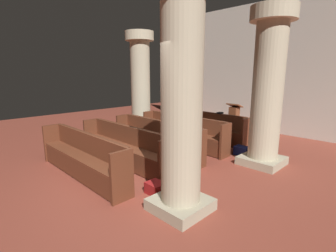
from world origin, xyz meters
name	(u,v)px	position (x,y,z in m)	size (l,w,h in m)	color
ground_plane	(140,184)	(0.00, 0.00, 0.00)	(19.20, 19.20, 0.00)	brown
back_wall	(277,68)	(0.00, 6.08, 2.25)	(10.00, 0.16, 4.50)	beige
pew_row_0	(204,125)	(-1.12, 3.50, 0.47)	(2.97, 0.46, 0.88)	brown
pew_row_1	(182,130)	(-1.12, 2.47, 0.47)	(2.97, 0.46, 0.88)	brown
pew_row_2	(156,137)	(-1.12, 1.45, 0.47)	(2.97, 0.47, 0.88)	brown
pew_row_3	(124,144)	(-1.12, 0.42, 0.47)	(2.97, 0.46, 0.88)	brown
pew_row_4	(82,154)	(-1.12, -0.61, 0.47)	(2.97, 0.46, 0.88)	brown
pillar_aisle_side	(268,87)	(1.19, 2.69, 1.80)	(0.97, 0.97, 3.47)	tan
pillar_far_side	(140,82)	(-3.37, 2.77, 1.80)	(0.97, 0.97, 3.47)	tan
pillar_aisle_rear	(182,94)	(1.19, -0.14, 1.80)	(0.88, 0.88, 3.47)	tan
lectern	(234,121)	(-0.85, 4.84, 0.45)	(0.48, 0.45, 1.08)	brown
hymn_book	(220,113)	(-0.67, 3.69, 0.90)	(0.14, 0.18, 0.04)	black
kneeler_box_red	(156,188)	(0.51, -0.05, 0.10)	(0.32, 0.27, 0.20)	maroon
kneeler_box_navy	(242,151)	(0.52, 2.96, 0.12)	(0.36, 0.25, 0.23)	navy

